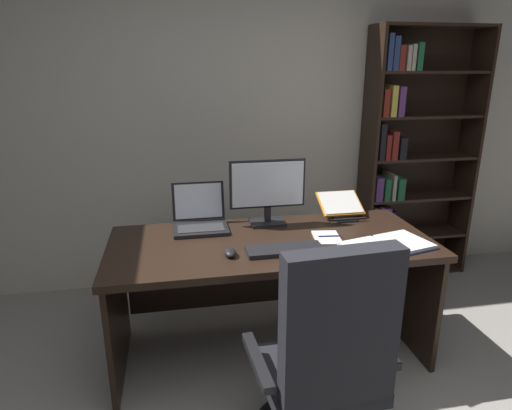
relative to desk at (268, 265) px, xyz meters
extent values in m
cube|color=beige|center=(0.15, 1.06, 0.77)|extent=(5.03, 0.12, 2.66)
cube|color=black|center=(0.00, -0.08, 0.18)|extent=(1.86, 0.81, 0.04)
cube|color=black|center=(-0.90, -0.08, -0.20)|extent=(0.03, 0.75, 0.72)
cube|color=black|center=(0.90, -0.08, -0.20)|extent=(0.03, 0.75, 0.72)
cube|color=black|center=(0.00, 0.30, -0.16)|extent=(1.74, 0.03, 0.50)
cube|color=black|center=(1.00, 0.84, 0.45)|extent=(0.02, 0.29, 2.02)
cube|color=black|center=(1.89, 0.84, 0.45)|extent=(0.02, 0.29, 2.02)
cube|color=black|center=(1.45, 0.98, 0.45)|extent=(0.92, 0.01, 2.02)
cube|color=black|center=(1.45, 0.84, -0.55)|extent=(0.87, 0.27, 0.02)
cube|color=gray|center=(1.06, 0.82, -0.41)|extent=(0.06, 0.23, 0.26)
cube|color=#512D66|center=(1.12, 0.81, -0.44)|extent=(0.05, 0.22, 0.20)
cube|color=olive|center=(1.18, 0.79, -0.42)|extent=(0.04, 0.17, 0.24)
cube|color=gray|center=(1.23, 0.82, -0.41)|extent=(0.04, 0.23, 0.26)
cube|color=maroon|center=(1.28, 0.82, -0.44)|extent=(0.04, 0.23, 0.19)
cube|color=black|center=(1.45, 0.84, -0.22)|extent=(0.87, 0.27, 0.02)
cube|color=olive|center=(1.05, 0.80, -0.07)|extent=(0.04, 0.19, 0.27)
cube|color=#512D66|center=(1.10, 0.78, -0.06)|extent=(0.03, 0.17, 0.28)
cube|color=#512D66|center=(1.15, 0.81, -0.07)|extent=(0.06, 0.21, 0.27)
cube|color=black|center=(1.22, 0.79, -0.09)|extent=(0.04, 0.17, 0.24)
cube|color=black|center=(1.45, 0.84, 0.12)|extent=(0.87, 0.27, 0.02)
cube|color=#512D66|center=(1.06, 0.82, 0.22)|extent=(0.06, 0.23, 0.19)
cube|color=#195633|center=(1.13, 0.80, 0.22)|extent=(0.05, 0.19, 0.18)
cube|color=gray|center=(1.19, 0.81, 0.23)|extent=(0.03, 0.21, 0.21)
cube|color=#195633|center=(1.25, 0.81, 0.22)|extent=(0.06, 0.23, 0.18)
cube|color=black|center=(1.45, 0.84, 0.45)|extent=(0.87, 0.27, 0.02)
cube|color=black|center=(1.05, 0.80, 0.60)|extent=(0.04, 0.21, 0.28)
cube|color=maroon|center=(1.10, 0.80, 0.56)|extent=(0.04, 0.19, 0.20)
cube|color=maroon|center=(1.16, 0.80, 0.57)|extent=(0.05, 0.20, 0.22)
cube|color=black|center=(1.23, 0.81, 0.55)|extent=(0.06, 0.22, 0.17)
cube|color=black|center=(1.45, 0.84, 0.79)|extent=(0.87, 0.27, 0.02)
cube|color=maroon|center=(1.05, 0.81, 0.90)|extent=(0.04, 0.22, 0.20)
cube|color=gold|center=(1.12, 0.79, 0.91)|extent=(0.04, 0.18, 0.23)
cube|color=#512D66|center=(1.18, 0.79, 0.91)|extent=(0.05, 0.17, 0.22)
cube|color=black|center=(1.45, 0.84, 1.12)|extent=(0.87, 0.27, 0.02)
cube|color=navy|center=(1.05, 0.80, 1.26)|extent=(0.04, 0.20, 0.26)
cube|color=navy|center=(1.10, 0.81, 1.25)|extent=(0.04, 0.23, 0.24)
cube|color=maroon|center=(1.15, 0.79, 1.22)|extent=(0.04, 0.17, 0.18)
cube|color=gray|center=(1.20, 0.81, 1.22)|extent=(0.03, 0.21, 0.18)
cube|color=gray|center=(1.24, 0.81, 1.22)|extent=(0.03, 0.21, 0.19)
cube|color=#195633|center=(1.29, 0.81, 1.23)|extent=(0.04, 0.23, 0.20)
cube|color=black|center=(1.45, 0.84, 1.45)|extent=(0.87, 0.27, 0.02)
cylinder|color=black|center=(0.06, -0.80, -0.36)|extent=(0.06, 0.06, 0.30)
cube|color=black|center=(0.06, -0.80, -0.17)|extent=(0.53, 0.51, 0.07)
cube|color=black|center=(0.07, -1.00, 0.19)|extent=(0.48, 0.13, 0.66)
cube|color=black|center=(-0.22, -0.82, -0.05)|extent=(0.08, 0.39, 0.04)
cube|color=black|center=(0.34, -0.79, -0.05)|extent=(0.08, 0.39, 0.04)
cube|color=black|center=(0.04, 0.19, 0.21)|extent=(0.22, 0.16, 0.02)
cylinder|color=black|center=(0.04, 0.19, 0.26)|extent=(0.04, 0.04, 0.09)
cube|color=black|center=(0.04, 0.20, 0.46)|extent=(0.48, 0.02, 0.31)
cube|color=silver|center=(0.04, 0.18, 0.46)|extent=(0.45, 0.00, 0.28)
cube|color=black|center=(-0.39, 0.15, 0.21)|extent=(0.33, 0.26, 0.02)
cube|color=#2D2D30|center=(-0.39, 0.13, 0.22)|extent=(0.28, 0.14, 0.00)
cube|color=black|center=(-0.39, 0.31, 0.34)|extent=(0.33, 0.06, 0.24)
cube|color=silver|center=(-0.39, 0.31, 0.34)|extent=(0.30, 0.05, 0.21)
cube|color=black|center=(0.04, -0.26, 0.21)|extent=(0.42, 0.15, 0.02)
ellipsoid|color=black|center=(-0.26, -0.26, 0.22)|extent=(0.06, 0.10, 0.04)
cube|color=black|center=(0.56, 0.17, 0.20)|extent=(0.14, 0.12, 0.01)
cube|color=black|center=(0.56, 0.13, 0.22)|extent=(0.26, 0.01, 0.01)
cube|color=orange|center=(0.56, 0.28, 0.28)|extent=(0.28, 0.21, 0.11)
cube|color=silver|center=(0.56, 0.27, 0.29)|extent=(0.26, 0.19, 0.10)
cube|color=navy|center=(0.49, -0.34, 0.20)|extent=(0.31, 0.33, 0.01)
cube|color=navy|center=(0.73, -0.28, 0.20)|extent=(0.31, 0.33, 0.01)
cube|color=silver|center=(0.49, -0.34, 0.21)|extent=(0.29, 0.32, 0.02)
cube|color=silver|center=(0.73, -0.28, 0.21)|extent=(0.29, 0.32, 0.02)
cylinder|color=#B7B7BC|center=(0.61, -0.31, 0.21)|extent=(0.08, 0.25, 0.02)
cube|color=silver|center=(0.33, -0.12, 0.20)|extent=(0.18, 0.23, 0.01)
cylinder|color=navy|center=(0.35, -0.12, 0.21)|extent=(0.14, 0.02, 0.01)
camera|label=1|loc=(-0.53, -2.39, 1.17)|focal=30.80mm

